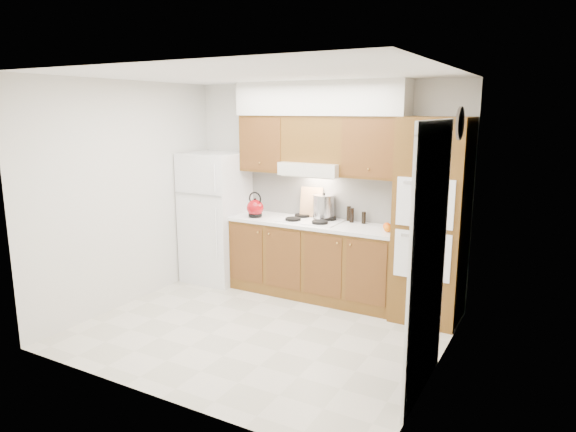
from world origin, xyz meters
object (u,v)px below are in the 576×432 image
object	(u,v)px
fridge	(216,217)
oven_cabinet	(432,221)
kettle	(255,208)
stock_pot	(324,206)

from	to	relation	value
fridge	oven_cabinet	bearing A→B (deg)	0.70
kettle	stock_pot	distance (m)	0.87
fridge	oven_cabinet	distance (m)	2.86
fridge	stock_pot	distance (m)	1.52
fridge	stock_pot	bearing A→B (deg)	7.98
fridge	oven_cabinet	xyz separation A→B (m)	(2.85, 0.03, 0.24)
kettle	stock_pot	size ratio (longest dim) A/B	0.79
fridge	kettle	bearing A→B (deg)	-5.69
oven_cabinet	stock_pot	size ratio (longest dim) A/B	8.08
oven_cabinet	stock_pot	xyz separation A→B (m)	(-1.36, 0.17, 0.01)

